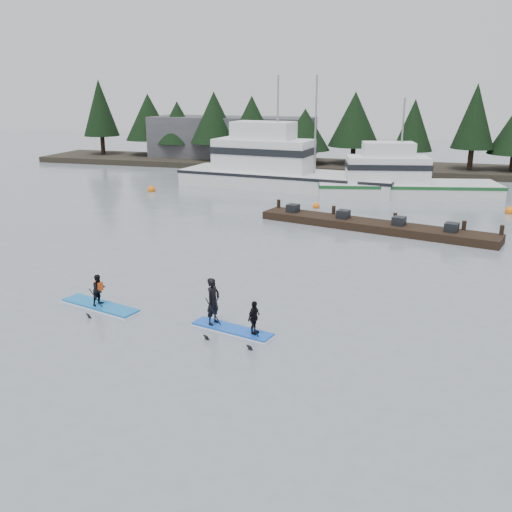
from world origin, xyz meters
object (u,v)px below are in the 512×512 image
(fishing_boat_large, at_px, (281,178))
(fishing_boat_medium, at_px, (402,188))
(floating_dock, at_px, (374,226))
(paddleboard_solo, at_px, (100,298))
(paddleboard_duo, at_px, (229,313))

(fishing_boat_large, relative_size, fishing_boat_medium, 1.30)
(floating_dock, height_order, paddleboard_solo, paddleboard_solo)
(fishing_boat_large, height_order, paddleboard_duo, fishing_boat_large)
(floating_dock, height_order, paddleboard_duo, paddleboard_duo)
(floating_dock, bearing_deg, paddleboard_solo, -105.18)
(fishing_boat_medium, height_order, floating_dock, fishing_boat_medium)
(fishing_boat_medium, xyz_separation_m, paddleboard_duo, (-4.65, -28.13, 0.07))
(fishing_boat_large, bearing_deg, fishing_boat_medium, -0.11)
(fishing_boat_large, height_order, paddleboard_solo, fishing_boat_large)
(floating_dock, xyz_separation_m, paddleboard_duo, (-3.57, -16.31, 0.42))
(fishing_boat_large, distance_m, paddleboard_duo, 29.84)
(fishing_boat_medium, distance_m, paddleboard_duo, 28.51)
(floating_dock, distance_m, paddleboard_solo, 18.15)
(floating_dock, relative_size, paddleboard_duo, 4.59)
(paddleboard_solo, bearing_deg, fishing_boat_large, 105.49)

